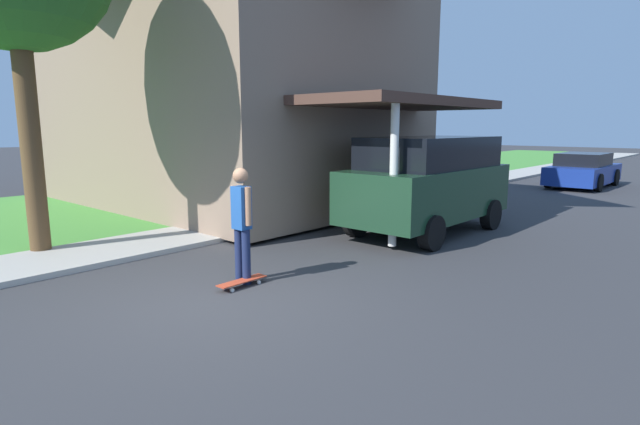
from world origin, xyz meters
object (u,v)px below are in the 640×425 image
object	(u,v)px
suv_parked	(428,181)
skateboarder	(242,219)
car_down_street	(583,171)
skateboard	(242,281)

from	to	relation	value
suv_parked	skateboarder	size ratio (longest dim) A/B	2.51
suv_parked	car_down_street	xyz separation A→B (m)	(0.17, 11.83, -0.53)
car_down_street	suv_parked	bearing A→B (deg)	-90.83
skateboard	car_down_street	bearing A→B (deg)	89.19
skateboarder	skateboard	size ratio (longest dim) A/B	2.14
suv_parked	car_down_street	bearing A→B (deg)	89.17
car_down_street	skateboard	xyz separation A→B (m)	(-0.24, -17.09, -0.55)
car_down_street	skateboarder	xyz separation A→B (m)	(-0.38, -16.95, 0.35)
suv_parked	skateboard	world-z (taller)	suv_parked
suv_parked	skateboard	size ratio (longest dim) A/B	5.37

